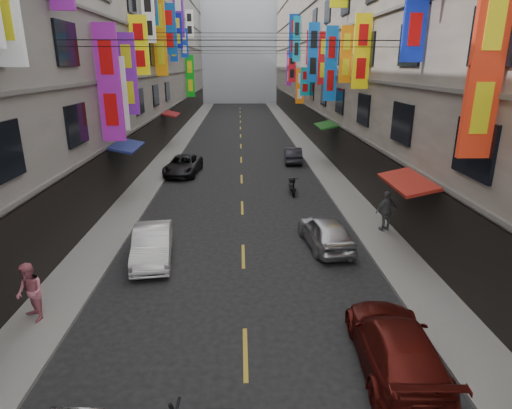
{
  "coord_description": "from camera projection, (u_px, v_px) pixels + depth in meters",
  "views": [
    {
      "loc": [
        -0.08,
        2.57,
        7.21
      ],
      "look_at": [
        0.24,
        10.93,
        4.46
      ],
      "focal_mm": 30.0,
      "sensor_mm": 36.0,
      "label": 1
    }
  ],
  "objects": [
    {
      "name": "car_right_near",
      "position": [
        396.0,
        345.0,
        10.48
      ],
      "size": [
        2.1,
        4.62,
        1.31
      ],
      "primitive_type": "imported",
      "rotation": [
        0.0,
        0.0,
        3.08
      ],
      "color": "#55130E",
      "rests_on": "ground"
    },
    {
      "name": "sidewalk_right",
      "position": [
        305.0,
        145.0,
        39.89
      ],
      "size": [
        2.0,
        90.0,
        0.12
      ],
      "primitive_type": "cube",
      "color": "slate",
      "rests_on": "ground"
    },
    {
      "name": "car_left_mid",
      "position": [
        152.0,
        244.0,
        16.39
      ],
      "size": [
        1.85,
        4.08,
        1.3
      ],
      "primitive_type": "imported",
      "rotation": [
        0.0,
        0.0,
        0.12
      ],
      "color": "white",
      "rests_on": "ground"
    },
    {
      "name": "car_right_far",
      "position": [
        293.0,
        155.0,
        32.94
      ],
      "size": [
        1.49,
        3.68,
        1.19
      ],
      "primitive_type": "imported",
      "rotation": [
        0.0,
        0.0,
        3.07
      ],
      "color": "#25242B",
      "rests_on": "ground"
    },
    {
      "name": "car_left_far",
      "position": [
        183.0,
        165.0,
        29.35
      ],
      "size": [
        2.51,
        4.73,
        1.27
      ],
      "primitive_type": "imported",
      "rotation": [
        0.0,
        0.0,
        -0.09
      ],
      "color": "black",
      "rests_on": "ground"
    },
    {
      "name": "building_row_right",
      "position": [
        377.0,
        37.0,
        37.17
      ],
      "size": [
        10.14,
        90.0,
        19.0
      ],
      "color": "#A89A8D",
      "rests_on": "ground"
    },
    {
      "name": "scooter_far_right",
      "position": [
        292.0,
        186.0,
        24.99
      ],
      "size": [
        0.5,
        1.8,
        1.14
      ],
      "rotation": [
        0.0,
        0.0,
        3.14
      ],
      "color": "black",
      "rests_on": "ground"
    },
    {
      "name": "haze_block",
      "position": [
        239.0,
        44.0,
        83.75
      ],
      "size": [
        18.0,
        8.0,
        22.0
      ],
      "primitive_type": "cube",
      "color": "#B5BDCA",
      "rests_on": "ground"
    },
    {
      "name": "car_right_mid",
      "position": [
        325.0,
        232.0,
        17.58
      ],
      "size": [
        2.02,
        4.04,
        1.32
      ],
      "primitive_type": "imported",
      "rotation": [
        0.0,
        0.0,
        3.26
      ],
      "color": "silver",
      "rests_on": "ground"
    },
    {
      "name": "pedestrian_rfar",
      "position": [
        386.0,
        211.0,
        18.95
      ],
      "size": [
        1.2,
        0.88,
        1.83
      ],
      "primitive_type": "imported",
      "rotation": [
        0.0,
        0.0,
        3.42
      ],
      "color": "slate",
      "rests_on": "sidewalk_right"
    },
    {
      "name": "shop_signage",
      "position": [
        235.0,
        37.0,
        30.36
      ],
      "size": [
        14.0,
        55.0,
        11.79
      ],
      "color": "#1020C0",
      "rests_on": "ground"
    },
    {
      "name": "street_awnings",
      "position": [
        219.0,
        145.0,
        23.52
      ],
      "size": [
        13.99,
        35.2,
        0.41
      ],
      "color": "#185216",
      "rests_on": "ground"
    },
    {
      "name": "overhead_cables",
      "position": [
        240.0,
        37.0,
        25.56
      ],
      "size": [
        14.0,
        38.04,
        1.24
      ],
      "color": "black",
      "rests_on": "ground"
    },
    {
      "name": "pedestrian_lfar",
      "position": [
        30.0,
        293.0,
        12.22
      ],
      "size": [
        1.02,
        1.03,
        1.77
      ],
      "primitive_type": "imported",
      "rotation": [
        0.0,
        0.0,
        -0.79
      ],
      "color": "#DE7587",
      "rests_on": "sidewalk_left"
    },
    {
      "name": "lane_markings",
      "position": [
        241.0,
        152.0,
        36.84
      ],
      "size": [
        0.12,
        80.2,
        0.01
      ],
      "color": "gold",
      "rests_on": "ground"
    },
    {
      "name": "building_row_left",
      "position": [
        99.0,
        36.0,
        36.31
      ],
      "size": [
        10.14,
        90.0,
        19.0
      ],
      "color": "gray",
      "rests_on": "ground"
    },
    {
      "name": "sidewalk_left",
      "position": [
        176.0,
        146.0,
        39.46
      ],
      "size": [
        2.0,
        90.0,
        0.12
      ],
      "primitive_type": "cube",
      "color": "slate",
      "rests_on": "ground"
    }
  ]
}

